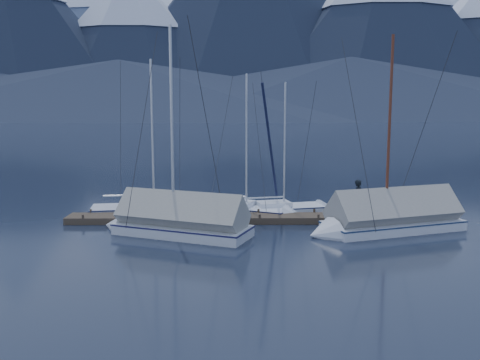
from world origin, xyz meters
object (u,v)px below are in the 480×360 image
(sailboat_open_right, at_px, (291,210))
(person, at_px, (359,197))
(sailboat_open_mid, at_px, (254,212))
(sailboat_covered_near, at_px, (383,221))
(sailboat_open_left, at_px, (163,210))
(sailboat_covered_far, at_px, (171,223))

(sailboat_open_right, distance_m, person, 4.17)
(sailboat_open_right, bearing_deg, person, -35.05)
(sailboat_open_mid, bearing_deg, sailboat_open_right, 15.25)
(sailboat_open_right, xyz_separation_m, sailboat_covered_near, (3.91, -4.63, 0.37))
(sailboat_open_left, relative_size, sailboat_open_right, 1.17)
(sailboat_open_left, bearing_deg, sailboat_covered_near, -21.84)
(person, bearing_deg, sailboat_open_right, 73.68)
(sailboat_open_left, height_order, sailboat_covered_far, sailboat_covered_far)
(sailboat_covered_near, height_order, sailboat_covered_far, sailboat_covered_far)
(sailboat_open_mid, relative_size, person, 4.61)
(sailboat_open_right, bearing_deg, sailboat_covered_far, -140.97)
(sailboat_open_mid, height_order, person, sailboat_open_mid)
(sailboat_open_left, height_order, person, sailboat_open_left)
(sailboat_open_right, relative_size, person, 4.35)
(sailboat_open_mid, distance_m, sailboat_covered_near, 7.29)
(sailboat_open_mid, distance_m, sailboat_covered_far, 6.03)
(sailboat_covered_far, distance_m, person, 9.91)
(sailboat_open_mid, xyz_separation_m, sailboat_open_right, (2.15, 0.58, -0.01))
(sailboat_open_mid, bearing_deg, sailboat_covered_near, -33.72)
(sailboat_open_mid, relative_size, sailboat_covered_near, 0.83)
(sailboat_open_left, distance_m, person, 10.85)
(sailboat_open_right, height_order, sailboat_covered_near, sailboat_covered_near)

